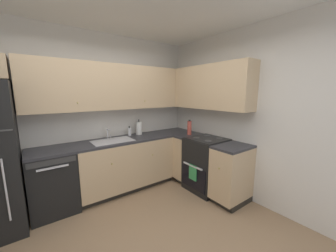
{
  "coord_description": "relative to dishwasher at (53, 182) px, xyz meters",
  "views": [
    {
      "loc": [
        -0.87,
        -1.6,
        1.71
      ],
      "look_at": [
        0.97,
        0.9,
        1.17
      ],
      "focal_mm": 20.39,
      "sensor_mm": 36.0,
      "label": 1
    }
  ],
  "objects": [
    {
      "name": "wall_right",
      "position": [
        2.58,
        -1.45,
        0.9
      ],
      "size": [
        0.05,
        3.59,
        2.69
      ],
      "primitive_type": "cube",
      "color": "silver",
      "rests_on": "ground_plane"
    },
    {
      "name": "sink",
      "position": [
        0.9,
        -0.03,
        0.44
      ],
      "size": [
        0.65,
        0.4,
        0.1
      ],
      "color": "#B7B7BC",
      "rests_on": "countertop_back"
    },
    {
      "name": "countertop_back",
      "position": [
        1.13,
        0.0,
        0.46
      ],
      "size": [
        2.86,
        0.6,
        0.03
      ],
      "primitive_type": "cube",
      "color": "#2D2D33",
      "rests_on": "lower_cabinets_back"
    },
    {
      "name": "lower_cabinets_back",
      "position": [
        1.13,
        0.0,
        0.0
      ],
      "size": [
        1.65,
        0.62,
        0.88
      ],
      "color": "tan",
      "rests_on": "ground_plane"
    },
    {
      "name": "lower_cabinets_right",
      "position": [
        2.26,
        -1.03,
        0.0
      ],
      "size": [
        0.62,
        1.3,
        0.88
      ],
      "color": "tan",
      "rests_on": "ground_plane"
    },
    {
      "name": "upper_cabinets_back",
      "position": [
        0.97,
        0.14,
        1.36
      ],
      "size": [
        2.54,
        0.34,
        0.74
      ],
      "color": "tan"
    },
    {
      "name": "oil_bottle",
      "position": [
        2.26,
        -0.42,
        0.61
      ],
      "size": [
        0.08,
        0.08,
        0.28
      ],
      "color": "#BF4C3F",
      "rests_on": "countertop_right"
    },
    {
      "name": "dishwasher",
      "position": [
        0.0,
        0.0,
        0.0
      ],
      "size": [
        0.6,
        0.63,
        0.88
      ],
      "color": "black",
      "rests_on": "ground_plane"
    },
    {
      "name": "faucet",
      "position": [
        0.9,
        0.18,
        0.59
      ],
      "size": [
        0.07,
        0.16,
        0.18
      ],
      "color": "silver",
      "rests_on": "countertop_back"
    },
    {
      "name": "oven_range",
      "position": [
        2.27,
        -0.87,
        0.02
      ],
      "size": [
        0.68,
        0.62,
        1.07
      ],
      "color": "black",
      "rests_on": "ground_plane"
    },
    {
      "name": "countertop_right",
      "position": [
        2.26,
        -1.03,
        0.46
      ],
      "size": [
        0.6,
        1.3,
        0.03
      ],
      "color": "#2D2D33",
      "rests_on": "lower_cabinets_right"
    },
    {
      "name": "wall_back",
      "position": [
        0.68,
        0.33,
        0.9
      ],
      "size": [
        3.84,
        0.05,
        2.69
      ],
      "primitive_type": "cube",
      "color": "silver",
      "rests_on": "ground_plane"
    },
    {
      "name": "soap_bottle",
      "position": [
        1.3,
        0.18,
        0.55
      ],
      "size": [
        0.06,
        0.06,
        0.18
      ],
      "color": "silver",
      "rests_on": "countertop_back"
    },
    {
      "name": "upper_cabinets_right",
      "position": [
        2.4,
        -0.63,
        1.36
      ],
      "size": [
        0.32,
        1.85,
        0.74
      ],
      "color": "tan"
    },
    {
      "name": "paper_towel_roll",
      "position": [
        1.49,
        0.16,
        0.6
      ],
      "size": [
        0.11,
        0.11,
        0.3
      ],
      "color": "white",
      "rests_on": "countertop_back"
    }
  ]
}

